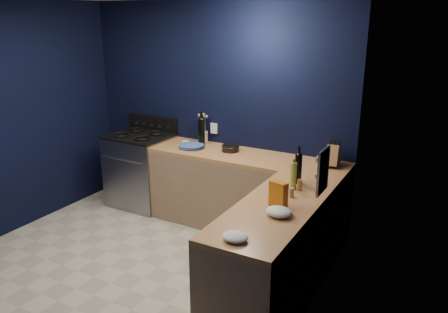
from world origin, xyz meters
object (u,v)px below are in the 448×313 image
Objects in this scene: gas_range at (141,171)px; utensil_crock at (203,137)px; crouton_bag at (278,194)px; knife_block at (333,156)px; plate_stack at (192,146)px.

utensil_crock is (0.82, 0.24, 0.51)m from gas_range.
gas_range is 2.70m from crouton_bag.
crouton_bag is (1.57, -1.38, 0.04)m from utensil_crock.
utensil_crock is 0.63× the size of knife_block.
utensil_crock is 2.09m from crouton_bag.
knife_block is 1.27m from crouton_bag.
plate_stack is at bearing -89.92° from utensil_crock.
plate_stack is 1.92m from crouton_bag.
gas_range is 4.14× the size of knife_block.
utensil_crock is (-0.00, 0.27, 0.05)m from plate_stack.
knife_block is at bearing 5.11° from plate_stack.
plate_stack reaches higher than gas_range.
plate_stack is 2.11× the size of utensil_crock.
plate_stack is 1.68m from knife_block.
gas_range is at bearing 178.27° from plate_stack.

